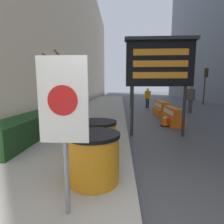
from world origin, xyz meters
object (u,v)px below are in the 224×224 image
object	(u,v)px
message_board	(160,64)
pedestrian_passerby	(191,97)
warning_sign	(64,112)
traffic_light_far_side	(206,78)
barrel_drum_foreground	(94,157)
traffic_cone_far	(166,109)
pedestrian_worker	(148,96)
jersey_barrier_orange_far	(172,117)
traffic_cone_mid	(165,119)
barrel_drum_middle	(97,139)
traffic_cone_near	(175,120)
traffic_light_near_curb	(131,72)
jersey_barrier_orange_near	(161,109)

from	to	relation	value
message_board	pedestrian_passerby	distance (m)	6.60
warning_sign	traffic_light_far_side	bearing A→B (deg)	60.51
barrel_drum_foreground	pedestrian_passerby	bearing A→B (deg)	60.83
warning_sign	traffic_cone_far	xyz separation A→B (m)	(3.41, 8.72, -1.04)
pedestrian_passerby	pedestrian_worker	bearing A→B (deg)	164.68
jersey_barrier_orange_far	traffic_cone_mid	xyz separation A→B (m)	(-0.43, -0.49, -0.01)
barrel_drum_middle	pedestrian_passerby	distance (m)	9.39
barrel_drum_foreground	traffic_light_far_side	distance (m)	17.00
message_board	traffic_light_far_side	distance (m)	13.15
traffic_light_far_side	traffic_cone_far	bearing A→B (deg)	-128.47
warning_sign	traffic_cone_near	world-z (taller)	warning_sign
traffic_cone_far	traffic_light_near_curb	xyz separation A→B (m)	(-1.93, 3.91, 2.55)
jersey_barrier_orange_near	traffic_cone_mid	size ratio (longest dim) A/B	3.25
traffic_cone_far	traffic_light_far_side	xyz separation A→B (m)	(5.28, 6.65, 2.15)
barrel_drum_foreground	traffic_light_near_curb	world-z (taller)	traffic_light_near_curb
jersey_barrier_orange_far	traffic_cone_mid	distance (m)	0.65
barrel_drum_foreground	message_board	world-z (taller)	message_board
jersey_barrier_orange_near	traffic_cone_mid	distance (m)	2.86
message_board	traffic_cone_near	distance (m)	2.81
traffic_cone_mid	traffic_light_far_side	bearing A→B (deg)	57.74
barrel_drum_foreground	traffic_light_near_curb	bearing A→B (deg)	83.86
warning_sign	pedestrian_passerby	world-z (taller)	warning_sign
pedestrian_worker	pedestrian_passerby	size ratio (longest dim) A/B	0.90
traffic_light_near_curb	jersey_barrier_orange_far	bearing A→B (deg)	-76.59
warning_sign	pedestrian_passerby	xyz separation A→B (m)	(5.17, 9.66, -0.36)
traffic_light_near_curb	traffic_light_far_side	xyz separation A→B (m)	(7.21, 2.74, -0.40)
jersey_barrier_orange_far	warning_sign	bearing A→B (deg)	-116.00
traffic_light_far_side	jersey_barrier_orange_far	bearing A→B (deg)	-121.71
barrel_drum_foreground	jersey_barrier_orange_far	xyz separation A→B (m)	(2.81, 5.41, -0.23)
traffic_cone_near	traffic_light_near_curb	distance (m)	7.70
warning_sign	pedestrian_passerby	distance (m)	10.96
traffic_light_far_side	pedestrian_passerby	xyz separation A→B (m)	(-3.52, -5.70, -1.47)
jersey_barrier_orange_far	pedestrian_worker	xyz separation A→B (m)	(-0.19, 6.26, 0.61)
barrel_drum_middle	traffic_cone_near	world-z (taller)	barrel_drum_middle
traffic_cone_near	traffic_light_far_side	bearing A→B (deg)	59.79
jersey_barrier_orange_near	traffic_cone_near	distance (m)	2.97
pedestrian_worker	traffic_light_far_side	bearing A→B (deg)	10.19
traffic_light_near_curb	traffic_light_far_side	size ratio (longest dim) A/B	1.16
traffic_light_near_curb	pedestrian_passerby	size ratio (longest dim) A/B	2.25
traffic_light_far_side	pedestrian_worker	world-z (taller)	traffic_light_far_side
traffic_light_near_curb	pedestrian_worker	size ratio (longest dim) A/B	2.51
message_board	pedestrian_passerby	xyz separation A→B (m)	(3.25, 5.57, -1.39)
jersey_barrier_orange_far	traffic_light_near_curb	bearing A→B (deg)	103.41
warning_sign	traffic_light_far_side	world-z (taller)	traffic_light_far_side
traffic_light_far_side	pedestrian_worker	distance (m)	6.74
jersey_barrier_orange_near	traffic_cone_mid	world-z (taller)	jersey_barrier_orange_near
traffic_cone_near	pedestrian_passerby	bearing A→B (deg)	61.95
traffic_cone_mid	traffic_cone_far	distance (m)	3.14
traffic_cone_far	traffic_cone_near	bearing A→B (deg)	-97.81
barrel_drum_foreground	message_board	size ratio (longest dim) A/B	0.26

